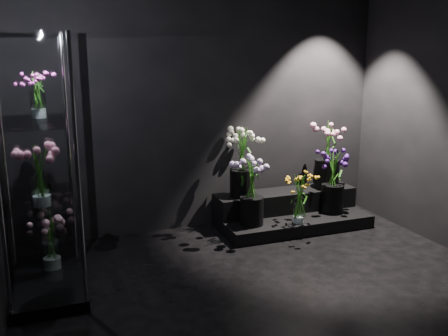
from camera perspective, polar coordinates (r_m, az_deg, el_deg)
floor at (r=3.95m, az=7.69°, el=-15.53°), size 4.00×4.00×0.00m
wall_back at (r=5.33m, az=-2.18°, el=7.90°), size 4.00×0.00×4.00m
display_riser at (r=5.63m, az=7.46°, el=-4.93°), size 1.63×0.73×0.36m
display_case at (r=4.04m, az=-20.46°, el=-0.20°), size 0.55×0.92×2.02m
bouquet_orange_bells at (r=5.23m, az=8.60°, el=-3.39°), size 0.33×0.33×0.53m
bouquet_lilac at (r=5.11m, az=3.21°, el=-2.27°), size 0.44×0.44×0.69m
bouquet_purple at (r=5.63m, az=12.37°, el=-1.36°), size 0.39×0.39×0.69m
bouquet_cream_roses at (r=5.32m, az=2.08°, el=1.01°), size 0.47×0.47×0.73m
bouquet_pink_roses at (r=5.77m, az=11.76°, el=1.72°), size 0.43×0.43×0.76m
bouquet_case_pink at (r=3.83m, az=-20.31°, el=-0.75°), size 0.39×0.39×0.44m
bouquet_case_magenta at (r=4.11m, az=-20.56°, el=7.93°), size 0.30×0.30×0.35m
bouquet_case_base_pink at (r=4.46m, az=-19.23°, el=-7.63°), size 0.42×0.42×0.50m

